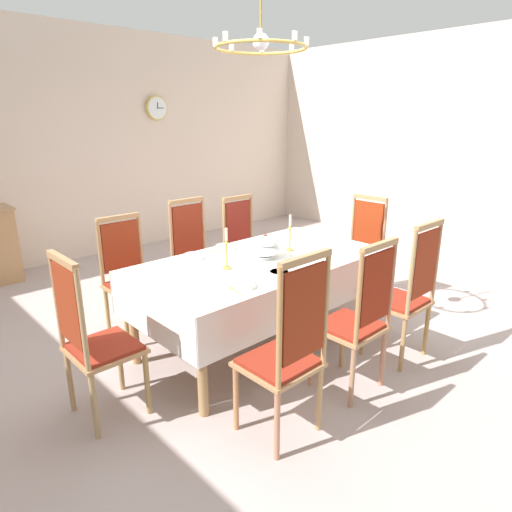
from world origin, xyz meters
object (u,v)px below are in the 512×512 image
Objects in this scene: dining_table at (260,268)px; bowl_near_right at (225,247)px; chair_south_a at (287,349)px; chair_north_a at (130,275)px; bowl_far_right at (194,256)px; spoon_secondary at (213,251)px; mounted_clock at (157,108)px; spoon_primary at (233,289)px; chair_north_b at (196,256)px; soup_tureen at (265,246)px; candlestick_west at (227,253)px; chair_north_c at (246,246)px; bowl_far_left at (279,273)px; bowl_near_left at (246,285)px; candlestick_east at (290,237)px; chair_head_east at (360,249)px; chair_south_c at (407,291)px; chair_south_b at (358,317)px; chair_head_west at (93,338)px; chandelier at (261,46)px.

dining_table is 12.14× the size of bowl_near_right.
chair_south_a is 1.11× the size of chair_north_a.
spoon_secondary is (0.25, 0.06, -0.02)m from bowl_far_right.
mounted_clock is at bearing 49.09° from spoon_secondary.
chair_south_a is 1.40m from bowl_far_right.
bowl_far_right is 0.95× the size of spoon_primary.
chair_north_b is 1.01m from soup_tureen.
chair_north_a is 1.26m from soup_tureen.
bowl_near_right reaches higher than spoon_secondary.
chair_north_c is at bearing 42.43° from candlestick_west.
bowl_far_left is (-0.16, -0.83, 0.00)m from bowl_near_right.
bowl_far_left reaches higher than bowl_near_left.
bowl_near_left is (-0.87, -0.40, -0.11)m from candlestick_east.
chair_south_c is at bearing 141.52° from chair_head_east.
candlestick_east is (0.33, 0.96, 0.33)m from chair_south_b.
chair_north_a is 2.36m from chair_head_east.
candlestick_east is 1.84× the size of spoon_primary.
chair_north_b is 0.58m from bowl_near_right.
bowl_near_right is at bearing -112.21° from mounted_clock.
bowl_near_left is at bearing 48.40° from chair_north_c.
candlestick_east is at bearing 33.12° from spoon_primary.
chair_head_west reaches higher than spoon_secondary.
spoon_primary is at bearing 100.17° from chair_head_east.
candlestick_west is 0.47× the size of chandelier.
chair_south_c is (1.39, -1.92, 0.03)m from chair_north_a.
chair_head_west is 6.59× the size of bowl_near_right.
candlestick_east is at bearing -0.00° from dining_table.
chair_head_west is 3.54× the size of candlestick_east.
chair_north_c is 2.19m from chandelier.
mounted_clock is at bearing -126.92° from chair_north_a.
chair_south_b is at bearing -30.63° from spoon_primary.
chair_south_a is 7.26× the size of bowl_far_left.
chair_north_c reaches higher than chair_north_a.
chair_south_b and chair_head_west have the same top height.
chair_head_east is at bearing 0.00° from soup_tureen.
chair_south_b is 1.09m from candlestick_west.
spoon_secondary is at bearing 120.66° from chair_south_c.
spoon_primary is at bearing -126.29° from bowl_near_right.
bowl_near_right is (-0.02, 0.43, 0.10)m from dining_table.
chair_head_east is at bearing 24.15° from chair_south_a.
chair_north_b is 1.48m from bowl_near_left.
chair_north_a is at bearing 120.74° from spoon_secondary.
chair_south_c is (0.69, -0.96, -0.12)m from dining_table.
soup_tureen reaches higher than bowl_far_left.
bowl_far_left is at bearing -66.88° from candlestick_west.
chair_head_west is 6.50× the size of spoon_primary.
chandelier is at bearing 43.45° from spoon_primary.
chandelier is (-0.69, 0.96, 1.81)m from chair_south_c.
bowl_far_left is at bearing -121.50° from soup_tureen.
bowl_near_left is at bearing -120.64° from bowl_near_right.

